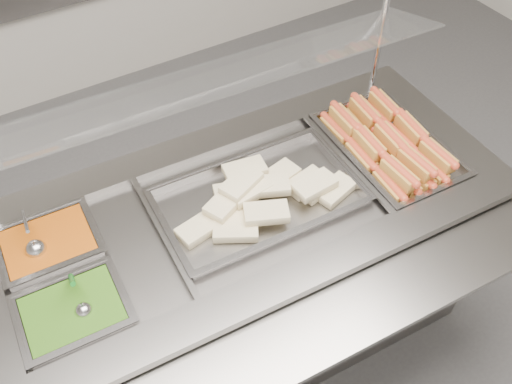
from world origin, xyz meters
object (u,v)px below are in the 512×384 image
steam_counter (245,275)px  pan_hotdogs (387,152)px  sneeze_guard (211,82)px  pan_wraps (258,200)px  serving_spoon (82,305)px  ladle (36,248)px

steam_counter → pan_hotdogs: 0.70m
sneeze_guard → pan_wraps: size_ratio=2.38×
steam_counter → serving_spoon: 0.73m
ladle → pan_hotdogs: bearing=-8.6°
pan_wraps → ladle: 0.71m
sneeze_guard → ladle: (-0.64, -0.05, -0.33)m
steam_counter → ladle: size_ratio=9.60×
steam_counter → pan_wraps: size_ratio=2.74×
sneeze_guard → pan_hotdogs: 0.73m
pan_wraps → serving_spoon: (-0.64, -0.11, 0.03)m
pan_wraps → ladle: ladle is taller
sneeze_guard → serving_spoon: sneeze_guard is taller
pan_hotdogs → pan_wraps: same height
steam_counter → pan_wraps: (0.06, -0.00, 0.40)m
pan_hotdogs → serving_spoon: (-1.17, -0.08, 0.05)m
sneeze_guard → serving_spoon: bearing=-152.0°
pan_hotdogs → ladle: size_ratio=2.83×
sneeze_guard → pan_hotdogs: bearing=-22.2°
pan_hotdogs → serving_spoon: bearing=-176.0°
pan_hotdogs → pan_wraps: bearing=177.1°
pan_wraps → steam_counter: bearing=177.1°
sneeze_guard → pan_wraps: bearing=-77.6°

